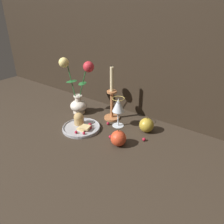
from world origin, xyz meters
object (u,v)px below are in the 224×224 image
Objects in this scene: plate_with_pastries at (81,125)px; apple_beside_vase at (146,125)px; apple_near_glass at (118,138)px; wine_glass at (118,106)px; candlestick at (112,102)px; vase at (78,93)px.

apple_beside_vase is (0.30, 0.18, 0.02)m from plate_with_pastries.
apple_near_glass is at bearing -1.85° from plate_with_pastries.
candlestick is (-0.08, 0.05, -0.01)m from wine_glass.
plate_with_pastries is at bearing -43.27° from vase.
wine_glass reaches higher than apple_beside_vase.
apple_beside_vase and apple_near_glass have the same top height.
candlestick is (0.07, 0.19, 0.09)m from plate_with_pastries.
wine_glass is at bearing -31.91° from candlestick.
wine_glass reaches higher than plate_with_pastries.
candlestick reaches higher than apple_beside_vase.
candlestick reaches higher than wine_glass.
candlestick reaches higher than plate_with_pastries.
wine_glass is at bearing 125.44° from apple_near_glass.
candlestick is 3.58× the size of apple_beside_vase.
vase is 3.80× the size of apple_near_glass.
vase is 3.76× the size of apple_beside_vase.
apple_near_glass is at bearing -104.09° from apple_beside_vase.
plate_with_pastries is at bearing -109.49° from candlestick.
candlestick is at bearing 70.51° from plate_with_pastries.
candlestick reaches higher than apple_near_glass.
apple_near_glass is (0.39, -0.14, -0.09)m from vase.
wine_glass is at bearing -165.65° from apple_beside_vase.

